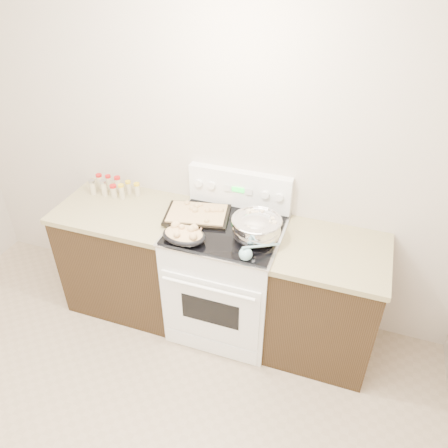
% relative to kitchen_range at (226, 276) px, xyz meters
% --- Properties ---
extents(room_shell, '(4.10, 3.60, 2.75)m').
position_rel_kitchen_range_xyz_m(room_shell, '(-0.35, -1.42, 1.21)').
color(room_shell, beige).
rests_on(room_shell, ground).
extents(counter_left, '(0.93, 0.67, 0.92)m').
position_rel_kitchen_range_xyz_m(counter_left, '(-0.83, 0.01, -0.03)').
color(counter_left, black).
rests_on(counter_left, ground).
extents(counter_right, '(0.73, 0.67, 0.92)m').
position_rel_kitchen_range_xyz_m(counter_right, '(0.73, 0.01, -0.03)').
color(counter_right, black).
rests_on(counter_right, ground).
extents(kitchen_range, '(0.78, 0.73, 1.22)m').
position_rel_kitchen_range_xyz_m(kitchen_range, '(0.00, 0.00, 0.00)').
color(kitchen_range, white).
rests_on(kitchen_range, ground).
extents(mixing_bowl, '(0.39, 0.39, 0.19)m').
position_rel_kitchen_range_xyz_m(mixing_bowl, '(0.23, -0.06, 0.53)').
color(mixing_bowl, silver).
rests_on(mixing_bowl, kitchen_range).
extents(roasting_pan, '(0.30, 0.22, 0.11)m').
position_rel_kitchen_range_xyz_m(roasting_pan, '(-0.21, -0.24, 0.50)').
color(roasting_pan, black).
rests_on(roasting_pan, kitchen_range).
extents(baking_sheet, '(0.50, 0.39, 0.06)m').
position_rel_kitchen_range_xyz_m(baking_sheet, '(-0.23, 0.06, 0.47)').
color(baking_sheet, black).
rests_on(baking_sheet, kitchen_range).
extents(wooden_spoon, '(0.08, 0.26, 0.04)m').
position_rel_kitchen_range_xyz_m(wooden_spoon, '(-0.17, -0.13, 0.46)').
color(wooden_spoon, tan).
rests_on(wooden_spoon, kitchen_range).
extents(blue_ladle, '(0.22, 0.22, 0.10)m').
position_rel_kitchen_range_xyz_m(blue_ladle, '(0.23, -0.28, 0.49)').
color(blue_ladle, '#7FB1BD').
rests_on(blue_ladle, kitchen_range).
extents(spice_jars, '(0.38, 0.15, 0.13)m').
position_rel_kitchen_range_xyz_m(spice_jars, '(-0.99, 0.17, 0.49)').
color(spice_jars, '#BFB28C').
rests_on(spice_jars, counter_left).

